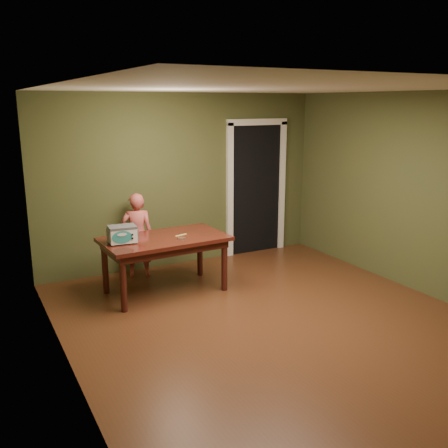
% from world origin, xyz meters
% --- Properties ---
extents(floor, '(5.00, 5.00, 0.00)m').
position_xyz_m(floor, '(0.00, 0.00, 0.00)').
color(floor, '#4F2716').
rests_on(floor, ground).
extents(room_shell, '(4.52, 5.02, 2.61)m').
position_xyz_m(room_shell, '(0.00, 0.00, 1.71)').
color(room_shell, '#3F4726').
rests_on(room_shell, ground).
extents(doorway, '(1.10, 0.66, 2.25)m').
position_xyz_m(doorway, '(1.30, 2.78, 1.06)').
color(doorway, black).
rests_on(doorway, ground).
extents(dining_table, '(1.64, 0.97, 0.75)m').
position_xyz_m(dining_table, '(-0.73, 1.45, 0.65)').
color(dining_table, '#37150C').
rests_on(dining_table, floor).
extents(toy_oven, '(0.37, 0.27, 0.22)m').
position_xyz_m(toy_oven, '(-1.29, 1.44, 0.87)').
color(toy_oven, '#4C4F54').
rests_on(toy_oven, dining_table).
extents(baking_pan, '(0.10, 0.10, 0.02)m').
position_xyz_m(baking_pan, '(-0.57, 1.26, 0.76)').
color(baking_pan, silver).
rests_on(baking_pan, dining_table).
extents(spatula, '(0.18, 0.07, 0.01)m').
position_xyz_m(spatula, '(-0.50, 1.43, 0.75)').
color(spatula, '#DFCE61').
rests_on(spatula, dining_table).
extents(child, '(0.52, 0.43, 1.22)m').
position_xyz_m(child, '(-0.85, 2.20, 0.61)').
color(child, '#C75551').
rests_on(child, floor).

